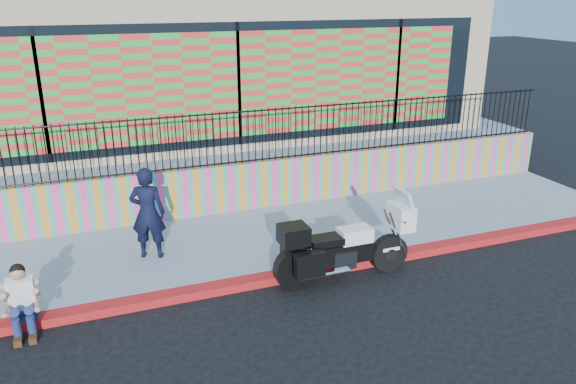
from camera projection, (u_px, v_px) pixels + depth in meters
name	position (u px, v px, depth m)	size (l,w,h in m)	color
ground	(307.00, 275.00, 10.22)	(90.00, 90.00, 0.00)	black
red_curb	(307.00, 272.00, 10.20)	(16.00, 0.30, 0.15)	maroon
sidewalk	(276.00, 237.00, 11.65)	(16.00, 3.00, 0.15)	#888FA3
mural_wall	(252.00, 185.00, 12.85)	(16.00, 0.20, 1.10)	#FF4390
metal_fence	(251.00, 136.00, 12.46)	(15.80, 0.04, 1.20)	black
elevated_platform	(203.00, 137.00, 17.35)	(16.00, 10.00, 1.25)	#888FA3
storefront_building	(200.00, 51.00, 16.28)	(14.00, 8.06, 4.00)	#CBAF87
police_motorcycle	(342.00, 246.00, 9.87)	(2.54, 0.84, 1.58)	black
police_officer	(148.00, 213.00, 10.35)	(0.64, 0.42, 1.76)	black
seated_man	(22.00, 307.00, 8.37)	(0.54, 0.71, 1.06)	navy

